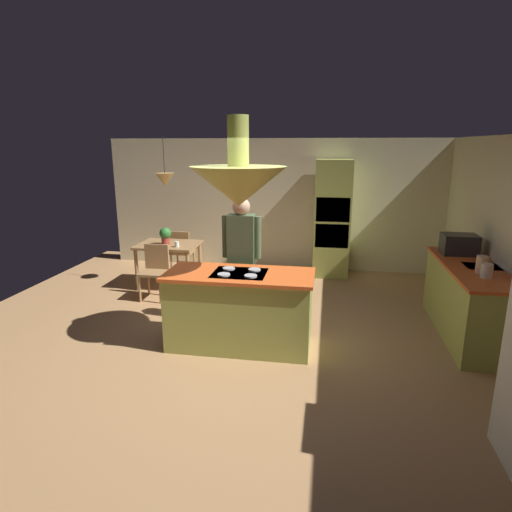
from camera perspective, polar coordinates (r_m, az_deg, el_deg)
ground at (r=5.65m, az=-1.71°, el=-10.84°), size 8.16×8.16×0.00m
wall_back at (r=8.59m, az=2.76°, el=6.85°), size 6.80×0.10×2.55m
kitchen_island at (r=5.28m, az=-2.17°, el=-7.10°), size 1.78×0.80×0.96m
counter_run_right at (r=6.21m, az=26.31°, el=-5.26°), size 0.73×2.08×0.94m
oven_tower at (r=8.16m, az=10.11°, el=4.89°), size 0.66×0.62×2.17m
dining_table at (r=7.63m, az=-11.53°, el=0.81°), size 1.03×0.82×0.76m
person_at_island at (r=5.76m, az=-1.92°, el=0.42°), size 0.53×0.23×1.76m
range_hood at (r=4.93m, az=-2.34°, el=9.54°), size 1.10×1.10×1.00m
pendant_light_over_table at (r=7.44m, az=-12.01°, el=9.91°), size 0.32×0.32×0.82m
chair_facing_island at (r=7.10m, az=-13.28°, el=-1.53°), size 0.40×0.40×0.87m
chair_by_back_wall at (r=8.23m, az=-9.93°, el=0.84°), size 0.40×0.40×0.87m
potted_plant_on_table at (r=7.51m, az=-11.95°, el=2.75°), size 0.20×0.20×0.30m
cup_on_table at (r=7.32m, az=-10.46°, el=1.54°), size 0.07×0.07×0.09m
canister_flour at (r=5.59m, az=28.32°, el=-1.74°), size 0.13×0.13×0.16m
canister_sugar at (r=5.75m, az=27.80°, el=-1.02°), size 0.13×0.13×0.21m
microwave_on_counter at (r=6.62m, az=25.40°, el=1.42°), size 0.46×0.36×0.28m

